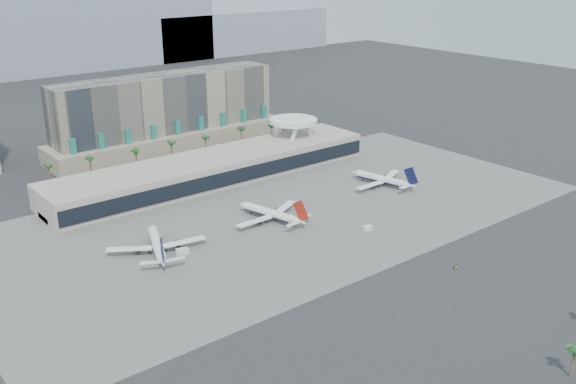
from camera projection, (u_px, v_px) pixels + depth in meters
ground at (375, 256)px, 237.81m from camera, size 900.00×900.00×0.00m
apron_pad at (284, 212)px, 278.02m from camera, size 260.00×130.00×0.06m
mountain_ridge at (27, 41)px, 587.37m from camera, size 680.00×60.00×70.00m
hotel at (168, 119)px, 365.33m from camera, size 140.00×30.00×42.00m
terminal at (215, 167)px, 315.85m from camera, size 170.00×32.50×14.50m
saucer_structure at (293, 124)px, 348.41m from camera, size 26.00×26.00×21.89m
palm_row at (190, 141)px, 344.27m from camera, size 157.80×2.80×13.10m
airliner_left at (157, 245)px, 239.04m from camera, size 35.79×36.96×13.38m
airliner_centre at (271, 213)px, 268.06m from camera, size 35.61×36.99×12.97m
airliner_right at (382, 179)px, 308.81m from camera, size 35.00×36.38×12.72m
service_vehicle_a at (182, 252)px, 238.55m from camera, size 5.20×3.63×2.31m
service_vehicle_b at (368, 228)px, 259.30m from camera, size 4.01×2.52×1.97m
taxiway_sign at (456, 267)px, 228.48m from camera, size 2.05×0.57×0.92m
near_palm_a at (574, 355)px, 167.39m from camera, size 6.00×6.00×9.77m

